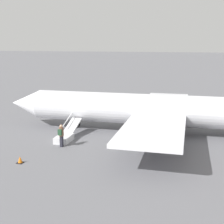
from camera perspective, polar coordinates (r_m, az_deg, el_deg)
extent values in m
plane|color=slate|center=(27.91, 6.66, -3.75)|extent=(600.00, 600.00, 0.00)
cylinder|color=silver|center=(27.41, 6.77, 0.46)|extent=(20.96, 4.73, 2.70)
cone|color=silver|center=(31.18, -15.43, 1.53)|extent=(3.21, 2.92, 2.64)
cube|color=silver|center=(21.81, 7.51, -3.17)|extent=(5.15, 9.11, 0.27)
cube|color=silver|center=(32.93, 9.85, 1.99)|extent=(5.15, 9.11, 0.27)
cylinder|color=black|center=(29.41, -6.49, -2.24)|extent=(0.68, 0.23, 0.67)
cylinder|color=gray|center=(29.30, -6.51, -1.41)|extent=(0.12, 0.12, 0.21)
cylinder|color=black|center=(26.48, 10.81, -4.02)|extent=(0.68, 0.23, 0.67)
cylinder|color=gray|center=(26.36, 10.85, -3.10)|extent=(0.12, 0.12, 0.21)
cylinder|color=black|center=(28.81, 11.11, -2.70)|extent=(0.68, 0.23, 0.67)
cylinder|color=gray|center=(28.71, 11.14, -1.85)|extent=(0.12, 0.12, 0.21)
cube|color=silver|center=(25.40, -8.78, -4.84)|extent=(1.27, 1.90, 0.50)
cube|color=silver|center=(27.02, -7.19, -2.42)|extent=(1.12, 2.31, 0.83)
cube|color=silver|center=(27.06, -8.11, -1.33)|extent=(0.28, 2.21, 0.77)
cube|color=#23232D|center=(24.18, -9.20, -5.30)|extent=(0.23, 0.30, 0.85)
cylinder|color=brown|center=(23.97, -9.26, -3.59)|extent=(0.36, 0.36, 0.65)
sphere|color=tan|center=(23.85, -9.30, -2.56)|extent=(0.24, 0.24, 0.24)
cube|color=#23472D|center=(23.72, -9.52, -3.69)|extent=(0.30, 0.21, 0.44)
cube|color=black|center=(21.70, -16.43, -8.88)|extent=(0.42, 0.42, 0.03)
cone|color=orange|center=(21.62, -16.46, -8.35)|extent=(0.32, 0.32, 0.46)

